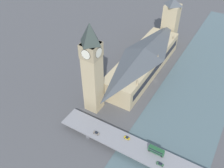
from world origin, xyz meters
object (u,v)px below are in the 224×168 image
object	(u,v)px
car_northbound_tail	(127,138)
car_northbound_lead	(160,164)
road_bridge	(160,160)
double_decker_bus_rear	(156,150)
victoria_tower	(171,21)
parliament_hall	(144,60)
clock_tower	(92,67)
car_northbound_mid	(96,133)

from	to	relation	value
car_northbound_tail	car_northbound_lead	bearing A→B (deg)	165.18
road_bridge	double_decker_bus_rear	bearing A→B (deg)	-34.26
victoria_tower	car_northbound_tail	size ratio (longest dim) A/B	13.27
parliament_hall	clock_tower	distance (m)	70.35
clock_tower	road_bridge	size ratio (longest dim) A/B	0.50
parliament_hall	car_northbound_mid	size ratio (longest dim) A/B	24.56
double_decker_bus_rear	car_northbound_mid	world-z (taller)	double_decker_bus_rear
road_bridge	car_northbound_lead	size ratio (longest dim) A/B	32.73
clock_tower	car_northbound_mid	bearing A→B (deg)	126.33
car_northbound_lead	car_northbound_tail	bearing A→B (deg)	-14.82
victoria_tower	double_decker_bus_rear	size ratio (longest dim) A/B	5.01
car_northbound_lead	car_northbound_tail	xyz separation A→B (m)	(27.61, -7.31, 0.02)
double_decker_bus_rear	car_northbound_tail	xyz separation A→B (m)	(21.97, -0.63, -2.09)
car_northbound_lead	car_northbound_mid	bearing A→B (deg)	0.02
clock_tower	road_bridge	xyz separation A→B (m)	(-65.77, 21.94, -35.91)
victoria_tower	car_northbound_mid	world-z (taller)	victoria_tower
clock_tower	victoria_tower	bearing A→B (deg)	-95.76
car_northbound_lead	car_northbound_mid	world-z (taller)	car_northbound_mid
car_northbound_tail	double_decker_bus_rear	bearing A→B (deg)	178.36
clock_tower	car_northbound_mid	size ratio (longest dim) A/B	17.06
victoria_tower	car_northbound_tail	bearing A→B (deg)	100.16
clock_tower	car_northbound_tail	distance (m)	55.33
road_bridge	car_northbound_tail	xyz separation A→B (m)	(26.36, -3.62, 1.68)
car_northbound_mid	car_northbound_tail	xyz separation A→B (m)	(-20.55, -7.33, -0.00)
double_decker_bus_rear	car_northbound_lead	size ratio (longest dim) A/B	2.32
parliament_hall	double_decker_bus_rear	xyz separation A→B (m)	(-48.31, 82.56, -5.10)
car_northbound_mid	car_northbound_tail	size ratio (longest dim) A/B	1.09
victoria_tower	car_northbound_lead	bearing A→B (deg)	109.25
parliament_hall	clock_tower	xyz separation A→B (m)	(13.06, 63.61, 27.05)
parliament_hall	victoria_tower	world-z (taller)	victoria_tower
double_decker_bus_rear	car_northbound_mid	size ratio (longest dim) A/B	2.44
parliament_hall	car_northbound_lead	xyz separation A→B (m)	(-53.96, 89.24, -7.21)
double_decker_bus_rear	car_northbound_mid	distance (m)	43.09
road_bridge	double_decker_bus_rear	distance (m)	6.52
car_northbound_tail	parliament_hall	bearing A→B (deg)	-72.17
clock_tower	car_northbound_tail	bearing A→B (deg)	155.07
victoria_tower	car_northbound_mid	xyz separation A→B (m)	(-5.85, 154.65, -18.78)
road_bridge	car_northbound_mid	xyz separation A→B (m)	(46.91, 3.71, 1.68)
parliament_hall	clock_tower	world-z (taller)	clock_tower
victoria_tower	road_bridge	distance (m)	161.20
clock_tower	double_decker_bus_rear	world-z (taller)	clock_tower
car_northbound_tail	car_northbound_mid	bearing A→B (deg)	19.62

